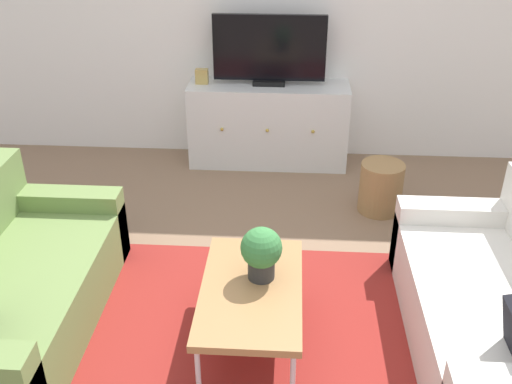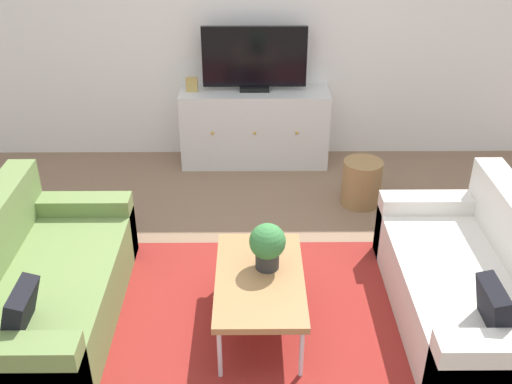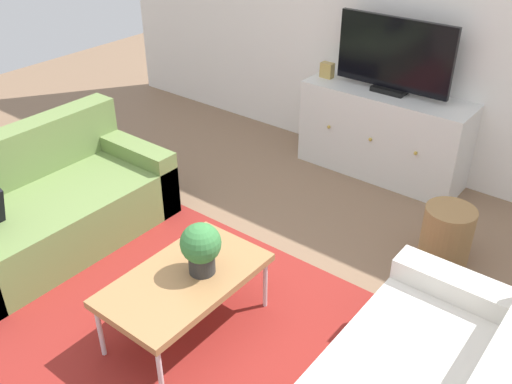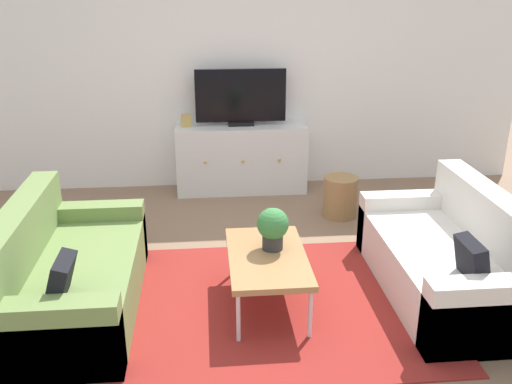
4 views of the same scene
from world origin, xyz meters
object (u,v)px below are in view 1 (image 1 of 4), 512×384
at_px(flat_screen_tv, 269,50).
at_px(mantel_clock, 202,76).
at_px(potted_plant, 261,251).
at_px(tv_console, 268,124).
at_px(couch_left_side, 1,292).
at_px(coffee_table, 251,292).
at_px(wicker_basket, 381,187).
at_px(couch_right_side, 509,313).

height_order(flat_screen_tv, mantel_clock, flat_screen_tv).
bearing_deg(potted_plant, flat_screen_tv, 91.63).
distance_m(tv_console, flat_screen_tv, 0.67).
distance_m(potted_plant, flat_screen_tv, 2.39).
relative_size(couch_left_side, coffee_table, 1.75).
bearing_deg(tv_console, flat_screen_tv, 90.00).
xyz_separation_m(coffee_table, wicker_basket, (0.91, 1.59, -0.17)).
bearing_deg(coffee_table, wicker_basket, 60.13).
bearing_deg(couch_right_side, coffee_table, -178.11).
relative_size(flat_screen_tv, mantel_clock, 7.47).
distance_m(coffee_table, tv_console, 2.42).
height_order(tv_console, flat_screen_tv, flat_screen_tv).
bearing_deg(coffee_table, couch_right_side, 1.89).
bearing_deg(flat_screen_tv, mantel_clock, -178.06).
bearing_deg(mantel_clock, flat_screen_tv, 1.94).
xyz_separation_m(coffee_table, potted_plant, (0.05, 0.09, 0.20)).
relative_size(flat_screen_tv, wicker_basket, 2.39).
bearing_deg(couch_right_side, flat_screen_tv, 120.96).
relative_size(potted_plant, mantel_clock, 2.39).
height_order(couch_left_side, flat_screen_tv, flat_screen_tv).
height_order(potted_plant, tv_console, tv_console).
relative_size(couch_left_side, potted_plant, 5.36).
xyz_separation_m(potted_plant, tv_console, (-0.07, 2.33, -0.21)).
xyz_separation_m(couch_right_side, wicker_basket, (-0.51, 1.54, -0.06)).
relative_size(couch_right_side, tv_console, 1.17).
distance_m(coffee_table, wicker_basket, 1.84).
bearing_deg(coffee_table, potted_plant, 62.79).
bearing_deg(mantel_clock, coffee_table, -75.90).
distance_m(couch_left_side, coffee_table, 1.46).
distance_m(mantel_clock, wicker_basket, 1.84).
bearing_deg(couch_left_side, coffee_table, -1.84).
bearing_deg(wicker_basket, couch_right_side, -71.79).
bearing_deg(flat_screen_tv, couch_left_side, -120.94).
xyz_separation_m(coffee_table, mantel_clock, (-0.61, 2.42, 0.43)).
relative_size(couch_right_side, coffee_table, 1.75).
bearing_deg(couch_right_side, wicker_basket, 108.21).
bearing_deg(wicker_basket, mantel_clock, 151.23).
height_order(tv_console, mantel_clock, mantel_clock).
bearing_deg(coffee_table, tv_console, 90.43).
relative_size(mantel_clock, wicker_basket, 0.32).
relative_size(couch_left_side, mantel_clock, 12.83).
height_order(couch_right_side, coffee_table, couch_right_side).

